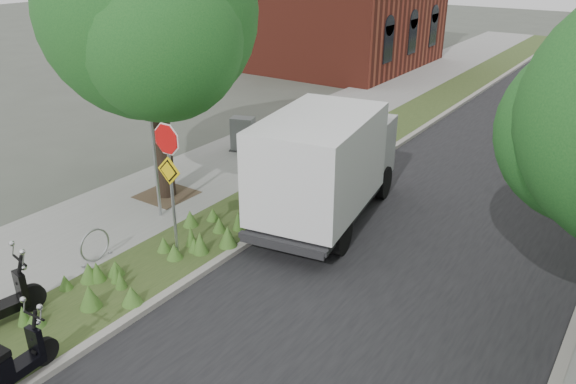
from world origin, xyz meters
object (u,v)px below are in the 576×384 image
Objects in this scene: box_truck at (326,161)px; utility_cabinet at (243,135)px; scooter_far at (3,372)px; sign_assembly at (169,164)px.

utility_cabinet is (-4.86, 2.71, -0.94)m from box_truck.
utility_cabinet reaches higher than scooter_far.
scooter_far is 0.28× the size of box_truck.
box_truck is at bearing -29.17° from utility_cabinet.
sign_assembly reaches higher than utility_cabinet.
box_truck is (1.70, 3.63, -0.72)m from sign_assembly.
scooter_far is 1.42× the size of utility_cabinet.
utility_cabinet is (-3.15, 6.34, -1.66)m from sign_assembly.
scooter_far is at bearing -79.88° from sign_assembly.
sign_assembly reaches higher than scooter_far.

